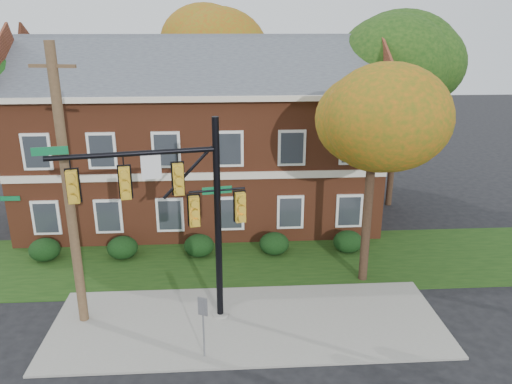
{
  "coord_description": "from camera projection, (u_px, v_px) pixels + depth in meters",
  "views": [
    {
      "loc": [
        -0.7,
        -14.51,
        10.28
      ],
      "look_at": [
        0.41,
        3.0,
        4.34
      ],
      "focal_mm": 35.0,
      "sensor_mm": 36.0,
      "label": 1
    }
  ],
  "objects": [
    {
      "name": "apartment_building",
      "position": [
        200.0,
        128.0,
        26.64
      ],
      "size": [
        18.8,
        8.8,
        9.74
      ],
      "color": "brown",
      "rests_on": "ground"
    },
    {
      "name": "hedge_far_right",
      "position": [
        348.0,
        242.0,
        23.52
      ],
      "size": [
        1.4,
        1.26,
        1.05
      ],
      "primitive_type": "ellipsoid",
      "color": "black",
      "rests_on": "ground"
    },
    {
      "name": "sidewalk",
      "position": [
        248.0,
        323.0,
        17.99
      ],
      "size": [
        14.0,
        5.0,
        0.08
      ],
      "primitive_type": "cube",
      "color": "gray",
      "rests_on": "ground"
    },
    {
      "name": "traffic_signal",
      "position": [
        178.0,
        203.0,
        16.62
      ],
      "size": [
        6.59,
        1.39,
        7.44
      ],
      "rotation": [
        0.0,
        0.0,
        0.18
      ],
      "color": "gray",
      "rests_on": "ground"
    },
    {
      "name": "tree_far_rear",
      "position": [
        224.0,
        47.0,
        32.9
      ],
      "size": [
        6.84,
        6.46,
        11.52
      ],
      "color": "black",
      "rests_on": "ground"
    },
    {
      "name": "ground",
      "position": [
        250.0,
        340.0,
        17.05
      ],
      "size": [
        120.0,
        120.0,
        0.0
      ],
      "primitive_type": "plane",
      "color": "black",
      "rests_on": "ground"
    },
    {
      "name": "hedge_far_left",
      "position": [
        45.0,
        250.0,
        22.68
      ],
      "size": [
        1.4,
        1.26,
        1.05
      ],
      "primitive_type": "ellipsoid",
      "color": "black",
      "rests_on": "ground"
    },
    {
      "name": "hedge_right",
      "position": [
        274.0,
        244.0,
        23.31
      ],
      "size": [
        1.4,
        1.26,
        1.05
      ],
      "primitive_type": "ellipsoid",
      "color": "black",
      "rests_on": "ground"
    },
    {
      "name": "grass_strip",
      "position": [
        243.0,
        261.0,
        22.72
      ],
      "size": [
        30.0,
        6.0,
        0.04
      ],
      "primitive_type": "cube",
      "color": "#193811",
      "rests_on": "ground"
    },
    {
      "name": "tree_near_right",
      "position": [
        381.0,
        124.0,
        18.89
      ],
      "size": [
        4.5,
        4.25,
        8.58
      ],
      "color": "black",
      "rests_on": "ground"
    },
    {
      "name": "tree_right_rear",
      "position": [
        408.0,
        65.0,
        27.12
      ],
      "size": [
        6.3,
        5.95,
        10.62
      ],
      "color": "black",
      "rests_on": "ground"
    },
    {
      "name": "hedge_left",
      "position": [
        123.0,
        248.0,
        22.89
      ],
      "size": [
        1.4,
        1.26,
        1.05
      ],
      "primitive_type": "ellipsoid",
      "color": "black",
      "rests_on": "ground"
    },
    {
      "name": "utility_pole",
      "position": [
        68.0,
        192.0,
        16.58
      ],
      "size": [
        1.52,
        0.41,
        9.81
      ],
      "rotation": [
        0.0,
        0.0,
        -0.2
      ],
      "color": "brown",
      "rests_on": "ground"
    },
    {
      "name": "sign_post",
      "position": [
        203.0,
        318.0,
        15.67
      ],
      "size": [
        0.31,
        0.17,
        2.23
      ],
      "rotation": [
        0.0,
        0.0,
        -0.43
      ],
      "color": "slate",
      "rests_on": "ground"
    },
    {
      "name": "hedge_center",
      "position": [
        199.0,
        246.0,
        23.1
      ],
      "size": [
        1.4,
        1.26,
        1.05
      ],
      "primitive_type": "ellipsoid",
      "color": "black",
      "rests_on": "ground"
    }
  ]
}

